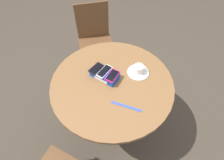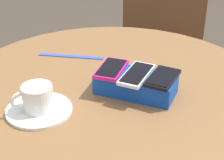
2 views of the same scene
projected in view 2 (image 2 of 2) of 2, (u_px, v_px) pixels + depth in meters
The scene contains 9 objects.
round_table at pixel (112, 124), 1.13m from camera, with size 0.94×0.94×0.74m.
phone_box at pixel (136, 84), 1.02m from camera, with size 0.23×0.15×0.05m.
phone_black at pixel (163, 78), 0.98m from camera, with size 0.10×0.13×0.01m.
phone_white at pixel (137, 74), 1.00m from camera, with size 0.09×0.15×0.01m.
phone_magenta at pixel (113, 69), 1.02m from camera, with size 0.08×0.13×0.01m.
saucer at pixel (39, 110), 0.95m from camera, with size 0.17×0.17×0.01m, color white.
coffee_cup at pixel (37, 97), 0.93m from camera, with size 0.10×0.08×0.07m.
lanyard_strap at pixel (71, 56), 1.23m from camera, with size 0.22×0.02×0.00m, color blue.
chair_far_side at pixel (157, 53), 1.90m from camera, with size 0.50×0.50×0.84m.
Camera 2 is at (-0.16, 0.91, 1.27)m, focal length 60.00 mm.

